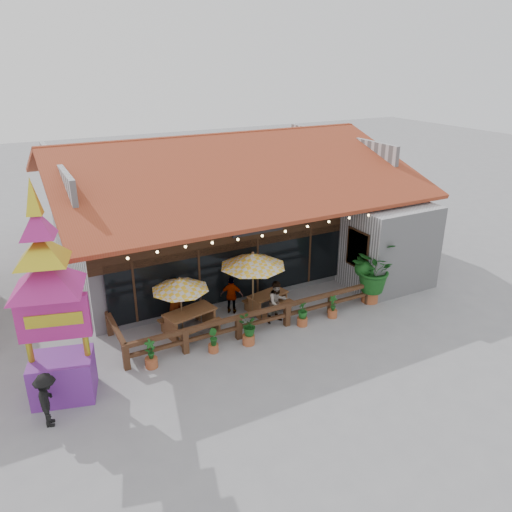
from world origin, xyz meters
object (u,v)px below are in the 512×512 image
picnic_table_right (268,299)px  tropical_plant (373,269)px  pedestrian (47,400)px  umbrella_right (253,260)px  picnic_table_left (190,318)px  thai_sign_tower (47,281)px  umbrella_left (180,285)px

picnic_table_right → tropical_plant: size_ratio=0.71×
pedestrian → umbrella_right: bearing=-61.0°
pedestrian → picnic_table_left: bearing=-52.8°
picnic_table_left → picnic_table_right: size_ratio=1.18×
umbrella_right → pedestrian: umbrella_right is taller
tropical_plant → pedestrian: 12.67m
pedestrian → thai_sign_tower: bearing=-17.5°
umbrella_left → pedestrian: umbrella_left is taller
picnic_table_right → thai_sign_tower: (-7.87, -1.82, 3.24)m
picnic_table_right → tropical_plant: tropical_plant is taller
umbrella_right → picnic_table_right: size_ratio=1.47×
pedestrian → picnic_table_right: bearing=-62.1°
picnic_table_right → umbrella_left: bearing=179.9°
umbrella_right → pedestrian: size_ratio=1.68×
thai_sign_tower → tropical_plant: (11.98, 0.60, -2.28)m
umbrella_left → tropical_plant: (7.66, -1.23, -0.46)m
picnic_table_left → tropical_plant: bearing=-8.3°
umbrella_left → picnic_table_right: umbrella_left is taller
umbrella_right → umbrella_left: bearing=178.4°
picnic_table_left → pedestrian: size_ratio=1.34×
thai_sign_tower → pedestrian: size_ratio=4.43×
picnic_table_left → pedestrian: (-5.12, -2.80, 0.20)m
umbrella_left → picnic_table_left: (0.25, -0.15, -1.33)m
umbrella_left → tropical_plant: size_ratio=0.92×
picnic_table_right → pedestrian: pedestrian is taller
picnic_table_left → thai_sign_tower: bearing=-159.9°
picnic_table_left → tropical_plant: size_ratio=0.84×
thai_sign_tower → picnic_table_right: bearing=13.0°
umbrella_left → picnic_table_right: bearing=-0.1°
picnic_table_right → tropical_plant: bearing=-16.6°
tropical_plant → pedestrian: size_ratio=1.60×
umbrella_right → pedestrian: (-7.72, -2.87, -1.53)m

